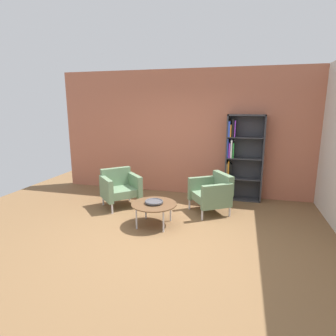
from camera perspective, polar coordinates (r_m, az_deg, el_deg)
name	(u,v)px	position (r m, az deg, el deg)	size (l,w,h in m)	color
ground_plane	(160,236)	(4.69, -1.61, -13.66)	(8.32, 8.32, 0.00)	brown
brick_back_panel	(189,133)	(6.63, 4.39, 7.10)	(6.40, 0.12, 2.90)	#B2664C
bookshelf_tall	(240,158)	(6.38, 14.56, 2.00)	(0.80, 0.30, 1.90)	#333338
coffee_table_low	(154,205)	(4.95, -2.88, -7.56)	(0.80, 0.80, 0.40)	brown
decorative_bowl	(154,202)	(4.93, -2.89, -6.86)	(0.32, 0.32, 0.05)	#4C4C51
armchair_by_bookshelf	(120,187)	(5.95, -9.82, -3.83)	(0.95, 0.95, 0.78)	slate
armchair_corner_red	(212,192)	(5.57, 9.05, -4.93)	(0.93, 0.94, 0.78)	slate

